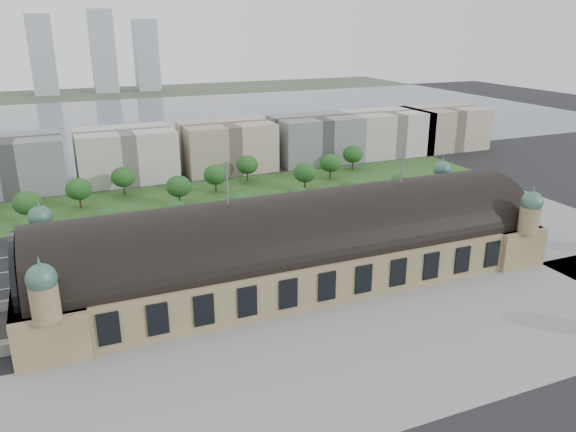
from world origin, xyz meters
name	(u,v)px	position (x,y,z in m)	size (l,w,h in m)	color
ground	(296,278)	(0.00, 0.00, 0.00)	(900.00, 900.00, 0.00)	black
station	(296,246)	(0.00, 0.00, 10.28)	(150.00, 48.40, 44.30)	#93835B
plaza_south	(410,345)	(10.00, -44.00, 0.00)	(190.00, 48.00, 0.12)	gray
plaza_east	(554,230)	(103.00, 0.00, 0.00)	(56.00, 100.00, 0.12)	gray
road_slab	(198,244)	(-20.00, 38.00, 0.00)	(260.00, 26.00, 0.10)	black
grass_belt	(177,198)	(-15.00, 93.00, 0.00)	(300.00, 45.00, 0.10)	#295020
petrol_station	(86,224)	(-53.91, 65.28, 2.95)	(14.00, 13.00, 5.05)	#D55A0C
lake	(138,122)	(0.00, 298.00, 0.00)	(700.00, 320.00, 0.08)	slate
far_shore	(108,93)	(0.00, 498.00, 0.00)	(700.00, 120.00, 0.14)	#44513D
far_tower_left	(42,55)	(-60.00, 508.00, 40.00)	(24.00, 24.00, 80.00)	#9EA8B2
far_tower_mid	(103,51)	(0.00, 508.00, 42.50)	(24.00, 24.00, 85.00)	#9EA8B2
far_tower_right	(146,55)	(45.00, 508.00, 37.50)	(24.00, 24.00, 75.00)	#9EA8B2
office_2	(10,165)	(-80.00, 133.00, 12.00)	(45.00, 32.00, 24.00)	slate
office_3	(126,155)	(-30.00, 133.00, 12.00)	(45.00, 32.00, 24.00)	beige
office_4	(227,146)	(20.00, 133.00, 12.00)	(45.00, 32.00, 24.00)	#B6A68F
office_5	(315,139)	(70.00, 133.00, 12.00)	(45.00, 32.00, 24.00)	slate
office_6	(386,133)	(115.00, 133.00, 12.00)	(45.00, 32.00, 24.00)	beige
office_7	(443,128)	(155.00, 133.00, 12.00)	(45.00, 32.00, 24.00)	#B6A68F
tree_row_2	(29,230)	(-72.00, 53.00, 7.43)	(9.60, 9.60, 11.52)	#2D2116
tree_row_3	(106,221)	(-48.00, 53.00, 7.43)	(9.60, 9.60, 11.52)	#2D2116
tree_row_4	(175,212)	(-24.00, 53.00, 7.43)	(9.60, 9.60, 11.52)	#2D2116
tree_row_5	(239,204)	(0.00, 53.00, 7.43)	(9.60, 9.60, 11.52)	#2D2116
tree_row_6	(297,196)	(24.00, 53.00, 7.43)	(9.60, 9.60, 11.52)	#2D2116
tree_row_7	(351,190)	(48.00, 53.00, 7.43)	(9.60, 9.60, 11.52)	#2D2116
tree_row_8	(401,183)	(72.00, 53.00, 7.43)	(9.60, 9.60, 11.52)	#2D2116
tree_row_9	(448,178)	(96.00, 53.00, 7.43)	(9.60, 9.60, 11.52)	#2D2116
tree_belt_3	(27,203)	(-73.00, 83.00, 8.05)	(10.40, 10.40, 12.48)	#2D2116
tree_belt_4	(79,189)	(-54.00, 95.00, 8.05)	(10.40, 10.40, 12.48)	#2D2116
tree_belt_5	(123,177)	(-35.00, 107.00, 8.05)	(10.40, 10.40, 12.48)	#2D2116
tree_belt_6	(179,186)	(-16.00, 83.00, 8.05)	(10.40, 10.40, 12.48)	#2D2116
tree_belt_7	(215,175)	(3.00, 95.00, 8.05)	(10.40, 10.40, 12.48)	#2D2116
tree_belt_8	(247,165)	(22.00, 107.00, 8.05)	(10.40, 10.40, 12.48)	#2D2116
tree_belt_9	(305,173)	(41.00, 83.00, 8.05)	(10.40, 10.40, 12.48)	#2D2116
tree_belt_10	(330,163)	(60.00, 95.00, 8.05)	(10.40, 10.40, 12.48)	#2D2116
tree_belt_11	(353,154)	(79.00, 107.00, 8.05)	(10.40, 10.40, 12.48)	#2D2116
traffic_car_1	(34,260)	(-71.44, 43.27, 0.73)	(1.54, 4.41, 1.45)	gray
traffic_car_3	(187,233)	(-21.31, 47.47, 0.71)	(2.00, 4.93, 1.43)	maroon
traffic_car_4	(238,243)	(-7.63, 31.56, 0.65)	(1.54, 3.83, 1.30)	#1B204D
traffic_car_6	(436,215)	(72.97, 29.72, 0.68)	(2.26, 4.90, 1.36)	silver
parked_car_0	(40,288)	(-69.67, 21.00, 0.80)	(1.69, 4.84, 1.60)	black
parked_car_1	(71,278)	(-61.37, 25.00, 0.64)	(2.11, 4.57, 1.27)	maroon
parked_car_2	(144,268)	(-40.27, 23.67, 0.64)	(1.80, 4.42, 1.28)	#1A274B
parked_car_3	(71,282)	(-61.65, 21.86, 0.76)	(1.80, 4.46, 1.52)	slate
parked_car_4	(132,268)	(-43.84, 25.00, 0.69)	(1.46, 4.20, 1.38)	white
parked_car_5	(201,261)	(-22.98, 21.94, 0.75)	(2.49, 5.40, 1.50)	#909298
parked_car_6	(213,258)	(-19.05, 22.55, 0.65)	(1.82, 4.48, 1.30)	black
bus_west	(206,249)	(-19.88, 27.74, 1.86)	(3.12, 13.33, 3.71)	red
bus_mid	(234,240)	(-8.70, 32.00, 1.88)	(3.16, 13.51, 3.76)	#BFB3AF
bus_east	(322,233)	(21.93, 27.00, 1.71)	(2.88, 12.30, 3.43)	beige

